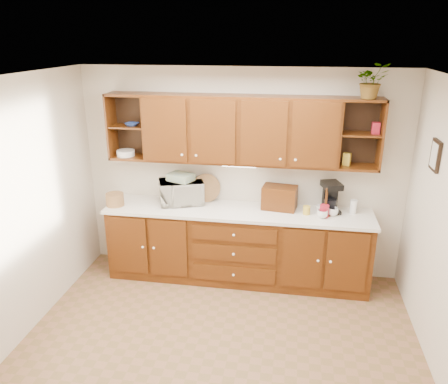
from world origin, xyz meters
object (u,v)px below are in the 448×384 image
(bread_box, at_px, (280,198))
(potted_plant, at_px, (372,81))
(microwave, at_px, (181,192))
(coffee_maker, at_px, (331,197))

(bread_box, distance_m, potted_plant, 1.67)
(microwave, height_order, coffee_maker, coffee_maker)
(microwave, height_order, bread_box, microwave)
(bread_box, bearing_deg, microwave, -171.93)
(coffee_maker, relative_size, potted_plant, 0.98)
(bread_box, xyz_separation_m, coffee_maker, (0.60, 0.02, 0.04))
(bread_box, bearing_deg, potted_plant, 5.03)
(microwave, bearing_deg, bread_box, -20.48)
(microwave, distance_m, bread_box, 1.22)
(bread_box, height_order, coffee_maker, coffee_maker)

